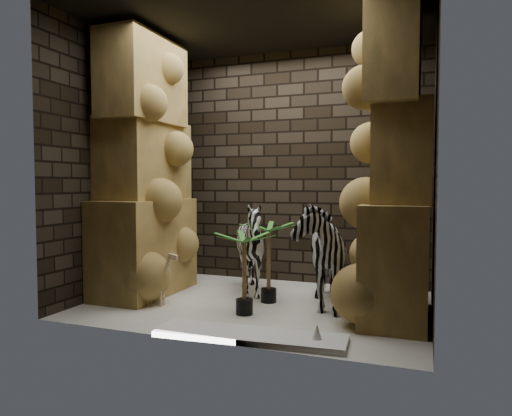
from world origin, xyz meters
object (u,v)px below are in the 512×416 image
at_px(giraffe_toy, 156,277).
at_px(palm_back, 244,273).
at_px(surfboard, 250,335).
at_px(palm_front, 269,262).
at_px(zebra_left, 251,253).
at_px(zebra_right, 317,244).

bearing_deg(giraffe_toy, palm_back, -2.28).
relative_size(giraffe_toy, surfboard, 0.38).
distance_m(giraffe_toy, surfboard, 1.48).
xyz_separation_m(giraffe_toy, palm_front, (1.08, 0.54, 0.14)).
height_order(giraffe_toy, palm_back, palm_back).
bearing_deg(zebra_left, palm_front, -22.48).
xyz_separation_m(palm_front, palm_back, (-0.07, -0.53, -0.03)).
bearing_deg(palm_front, surfboard, -78.72).
height_order(zebra_left, giraffe_toy, zebra_left).
distance_m(zebra_right, palm_back, 0.85).
relative_size(zebra_left, palm_back, 1.30).
bearing_deg(zebra_right, giraffe_toy, -178.25).
relative_size(zebra_right, giraffe_toy, 2.17).
distance_m(zebra_left, palm_front, 0.38).
relative_size(zebra_left, giraffe_toy, 1.77).
bearing_deg(giraffe_toy, surfboard, -28.94).
bearing_deg(palm_back, giraffe_toy, -179.06).
bearing_deg(surfboard, zebra_left, 106.28).
relative_size(palm_back, surfboard, 0.51).
height_order(giraffe_toy, palm_front, palm_front).
distance_m(palm_front, palm_back, 0.53).
height_order(zebra_left, palm_front, zebra_left).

